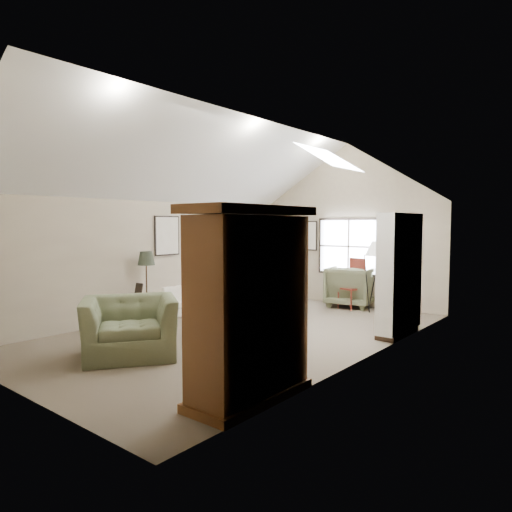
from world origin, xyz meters
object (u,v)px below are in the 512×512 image
Objects in this scene: armoire at (249,304)px; side_table at (139,310)px; side_chair at (351,284)px; sofa at (196,298)px; armchair_near at (130,327)px; coffee_table at (237,310)px; armchair_far at (351,286)px.

armoire is 4.78m from side_table.
armoire reaches higher than side_table.
side_table is 0.44× the size of side_chair.
sofa is (-4.38, 3.32, -0.79)m from armoire.
side_chair is at bearing 27.39° from armchair_near.
side_table is (-4.38, 1.72, -0.84)m from armoire.
coffee_table is (-2.77, 2.93, -0.84)m from armoire.
side_chair is at bearing 57.03° from side_table.
armchair_far is at bearing -35.17° from sofa.
armchair_far is at bearing 107.14° from armoire.
sofa is at bearing 142.85° from armoire.
armchair_near is at bearing -82.34° from side_chair.
sofa is 2.07× the size of coffee_table.
side_table is at bearing -107.31° from side_chair.
armoire is at bearing 96.00° from armchair_far.
coffee_table is at bearing -96.82° from sofa.
armchair_far is 2.04× the size of side_table.
sofa is at bearing 36.93° from armchair_far.
sofa reaches higher than side_table.
armoire is 1.83× the size of side_chair.
armchair_near is at bearing -142.63° from sofa.
side_table is 4.88m from side_chair.
armchair_near is (1.86, -3.14, 0.14)m from sofa.
armoire is 6.41m from armchair_far.
armoire is at bearing -58.60° from armchair_near.
sofa reaches higher than coffee_table.
coffee_table is 3.08m from side_chair.
side_chair is (2.65, 2.49, 0.29)m from sofa.
armoire reaches higher than sofa.
side_chair is at bearing -40.07° from sofa.
armchair_near reaches higher than sofa.
armoire is 2.04× the size of armchair_far.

